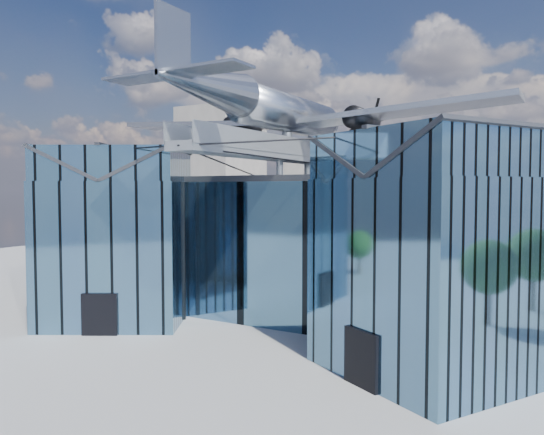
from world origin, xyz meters
The scene contains 3 objects.
ground_plane centered at (0.00, 0.00, 0.00)m, with size 120.00×120.00×0.00m, color gray.
museum centered at (0.00, 5.82, 5.54)m, with size 32.88×24.50×17.60m.
bg_towers centered at (1.45, 50.49, 10.01)m, with size 77.00×24.50×26.00m.
Camera 1 is at (16.87, -26.95, 8.96)m, focal length 35.00 mm.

